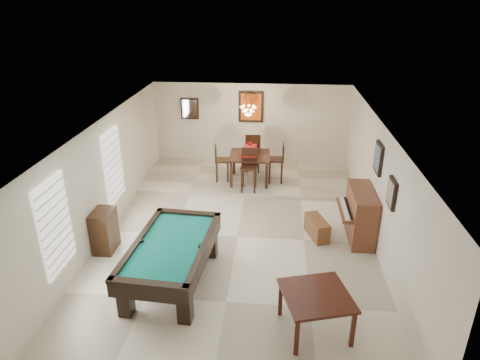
# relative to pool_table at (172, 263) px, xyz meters

# --- Properties ---
(ground_plane) EXTENTS (6.00, 9.00, 0.02)m
(ground_plane) POSITION_rel_pool_table_xyz_m (1.08, 1.75, -0.43)
(ground_plane) COLOR beige
(wall_back) EXTENTS (6.00, 0.04, 2.60)m
(wall_back) POSITION_rel_pool_table_xyz_m (1.08, 6.25, 0.88)
(wall_back) COLOR silver
(wall_back) RESTS_ON ground_plane
(wall_front) EXTENTS (6.00, 0.04, 2.60)m
(wall_front) POSITION_rel_pool_table_xyz_m (1.08, -2.75, 0.88)
(wall_front) COLOR silver
(wall_front) RESTS_ON ground_plane
(wall_left) EXTENTS (0.04, 9.00, 2.60)m
(wall_left) POSITION_rel_pool_table_xyz_m (-1.92, 1.75, 0.88)
(wall_left) COLOR silver
(wall_left) RESTS_ON ground_plane
(wall_right) EXTENTS (0.04, 9.00, 2.60)m
(wall_right) POSITION_rel_pool_table_xyz_m (4.08, 1.75, 0.88)
(wall_right) COLOR silver
(wall_right) RESTS_ON ground_plane
(ceiling) EXTENTS (6.00, 9.00, 0.04)m
(ceiling) POSITION_rel_pool_table_xyz_m (1.08, 1.75, 2.18)
(ceiling) COLOR white
(ceiling) RESTS_ON wall_back
(dining_step) EXTENTS (6.00, 2.50, 0.12)m
(dining_step) POSITION_rel_pool_table_xyz_m (1.08, 5.00, -0.36)
(dining_step) COLOR beige
(dining_step) RESTS_ON ground_plane
(window_left_front) EXTENTS (0.06, 1.00, 1.70)m
(window_left_front) POSITION_rel_pool_table_xyz_m (-1.89, -0.45, 0.98)
(window_left_front) COLOR white
(window_left_front) RESTS_ON wall_left
(window_left_rear) EXTENTS (0.06, 1.00, 1.70)m
(window_left_rear) POSITION_rel_pool_table_xyz_m (-1.89, 2.35, 0.98)
(window_left_rear) COLOR white
(window_left_rear) RESTS_ON wall_left
(pool_table) EXTENTS (1.54, 2.61, 0.84)m
(pool_table) POSITION_rel_pool_table_xyz_m (0.00, 0.00, 0.00)
(pool_table) COLOR black
(pool_table) RESTS_ON ground_plane
(square_table) EXTENTS (1.28, 1.28, 0.72)m
(square_table) POSITION_rel_pool_table_xyz_m (2.60, -1.05, -0.06)
(square_table) COLOR black
(square_table) RESTS_ON ground_plane
(upright_piano) EXTENTS (0.77, 1.37, 1.14)m
(upright_piano) POSITION_rel_pool_table_xyz_m (3.67, 2.00, 0.15)
(upright_piano) COLOR brown
(upright_piano) RESTS_ON ground_plane
(piano_bench) EXTENTS (0.55, 0.86, 0.45)m
(piano_bench) POSITION_rel_pool_table_xyz_m (2.86, 1.93, -0.20)
(piano_bench) COLOR brown
(piano_bench) RESTS_ON ground_plane
(apothecary_chest) EXTENTS (0.41, 0.62, 0.93)m
(apothecary_chest) POSITION_rel_pool_table_xyz_m (-1.70, 0.99, 0.04)
(apothecary_chest) COLOR black
(apothecary_chest) RESTS_ON ground_plane
(dining_table) EXTENTS (1.14, 1.14, 0.92)m
(dining_table) POSITION_rel_pool_table_xyz_m (1.15, 4.66, 0.16)
(dining_table) COLOR black
(dining_table) RESTS_ON dining_step
(flower_vase) EXTENTS (0.19, 0.19, 0.27)m
(flower_vase) POSITION_rel_pool_table_xyz_m (1.15, 4.66, 0.76)
(flower_vase) COLOR #A10D1C
(flower_vase) RESTS_ON dining_table
(dining_chair_south) EXTENTS (0.44, 0.44, 1.17)m
(dining_chair_south) POSITION_rel_pool_table_xyz_m (1.17, 4.01, 0.28)
(dining_chair_south) COLOR black
(dining_chair_south) RESTS_ON dining_step
(dining_chair_north) EXTENTS (0.47, 0.47, 1.19)m
(dining_chair_north) POSITION_rel_pool_table_xyz_m (1.19, 5.44, 0.30)
(dining_chair_north) COLOR black
(dining_chair_north) RESTS_ON dining_step
(dining_chair_west) EXTENTS (0.44, 0.44, 1.07)m
(dining_chair_west) POSITION_rel_pool_table_xyz_m (0.37, 4.63, 0.23)
(dining_chair_west) COLOR black
(dining_chair_west) RESTS_ON dining_step
(dining_chair_east) EXTENTS (0.43, 0.43, 1.15)m
(dining_chair_east) POSITION_rel_pool_table_xyz_m (1.89, 4.69, 0.28)
(dining_chair_east) COLOR black
(dining_chair_east) RESTS_ON dining_step
(chandelier) EXTENTS (0.44, 0.44, 0.60)m
(chandelier) POSITION_rel_pool_table_xyz_m (1.08, 4.95, 1.78)
(chandelier) COLOR #FFE5B2
(chandelier) RESTS_ON ceiling
(back_painting) EXTENTS (0.75, 0.06, 0.95)m
(back_painting) POSITION_rel_pool_table_xyz_m (1.08, 6.21, 1.48)
(back_painting) COLOR #D84C14
(back_painting) RESTS_ON wall_back
(back_mirror) EXTENTS (0.55, 0.06, 0.65)m
(back_mirror) POSITION_rel_pool_table_xyz_m (-0.82, 6.21, 1.38)
(back_mirror) COLOR white
(back_mirror) RESTS_ON wall_back
(right_picture_upper) EXTENTS (0.06, 0.55, 0.65)m
(right_picture_upper) POSITION_rel_pool_table_xyz_m (4.04, 2.05, 1.48)
(right_picture_upper) COLOR slate
(right_picture_upper) RESTS_ON wall_right
(right_picture_lower) EXTENTS (0.06, 0.45, 0.55)m
(right_picture_lower) POSITION_rel_pool_table_xyz_m (4.04, 0.75, 1.28)
(right_picture_lower) COLOR gray
(right_picture_lower) RESTS_ON wall_right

